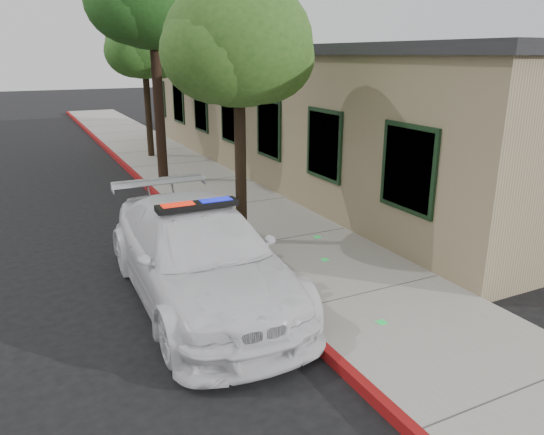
{
  "coord_description": "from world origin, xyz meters",
  "views": [
    {
      "loc": [
        -3.38,
        -6.42,
        4.02
      ],
      "look_at": [
        1.0,
        2.42,
        0.88
      ],
      "focal_mm": 34.08,
      "sensor_mm": 36.0,
      "label": 1
    }
  ],
  "objects_px": {
    "fire_hydrant": "(241,237)",
    "clapboard_building": "(334,111)",
    "police_car": "(199,255)",
    "street_tree_far": "(145,50)",
    "street_tree_near": "(239,49)"
  },
  "relations": [
    {
      "from": "fire_hydrant",
      "to": "street_tree_near",
      "type": "bearing_deg",
      "value": 63.55
    },
    {
      "from": "street_tree_near",
      "to": "street_tree_far",
      "type": "height_order",
      "value": "street_tree_far"
    },
    {
      "from": "clapboard_building",
      "to": "fire_hydrant",
      "type": "distance_m",
      "value": 9.24
    },
    {
      "from": "clapboard_building",
      "to": "fire_hydrant",
      "type": "relative_size",
      "value": 25.8
    },
    {
      "from": "police_car",
      "to": "street_tree_near",
      "type": "xyz_separation_m",
      "value": [
        1.61,
        1.94,
        3.3
      ]
    },
    {
      "from": "street_tree_near",
      "to": "street_tree_far",
      "type": "bearing_deg",
      "value": 86.45
    },
    {
      "from": "street_tree_near",
      "to": "police_car",
      "type": "bearing_deg",
      "value": -129.58
    },
    {
      "from": "street_tree_near",
      "to": "street_tree_far",
      "type": "relative_size",
      "value": 0.99
    },
    {
      "from": "clapboard_building",
      "to": "fire_hydrant",
      "type": "xyz_separation_m",
      "value": [
        -6.34,
        -6.53,
        -1.57
      ]
    },
    {
      "from": "police_car",
      "to": "street_tree_far",
      "type": "bearing_deg",
      "value": 80.66
    },
    {
      "from": "street_tree_near",
      "to": "street_tree_far",
      "type": "distance_m",
      "value": 10.66
    },
    {
      "from": "police_car",
      "to": "street_tree_far",
      "type": "relative_size",
      "value": 1.05
    },
    {
      "from": "fire_hydrant",
      "to": "clapboard_building",
      "type": "bearing_deg",
      "value": 43.55
    },
    {
      "from": "fire_hydrant",
      "to": "street_tree_near",
      "type": "xyz_separation_m",
      "value": [
        0.36,
        0.79,
        3.55
      ]
    },
    {
      "from": "fire_hydrant",
      "to": "street_tree_near",
      "type": "distance_m",
      "value": 3.65
    }
  ]
}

